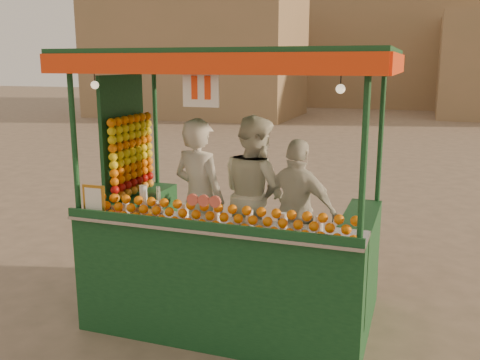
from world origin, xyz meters
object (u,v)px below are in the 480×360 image
(juice_cart, at_px, (225,237))
(vendor_middle, at_px, (255,194))
(vendor_left, at_px, (199,199))
(vendor_right, at_px, (297,212))

(juice_cart, xyz_separation_m, vendor_middle, (0.12, 0.65, 0.31))
(juice_cart, height_order, vendor_left, juice_cart)
(juice_cart, relative_size, vendor_right, 1.96)
(vendor_left, bearing_deg, vendor_middle, -126.35)
(juice_cart, distance_m, vendor_left, 0.56)
(vendor_middle, distance_m, vendor_right, 0.55)
(juice_cart, distance_m, vendor_right, 0.82)
(vendor_middle, xyz_separation_m, vendor_right, (0.51, -0.16, -0.11))
(vendor_middle, bearing_deg, juice_cart, 123.81)
(vendor_left, xyz_separation_m, vendor_middle, (0.51, 0.38, 0.01))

